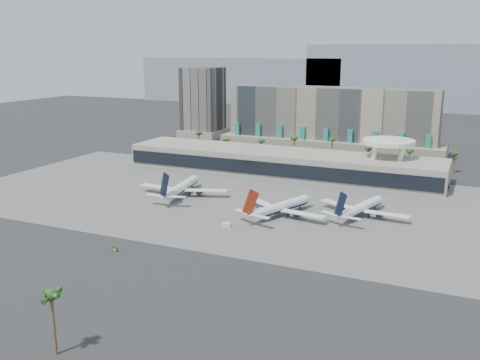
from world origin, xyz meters
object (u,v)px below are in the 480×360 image
at_px(airliner_centre, 281,207).
at_px(taxiway_sign, 115,249).
at_px(service_vehicle_a, 166,196).
at_px(airliner_right, 361,208).
at_px(airliner_left, 181,188).
at_px(service_vehicle_b, 226,225).

height_order(airliner_centre, taxiway_sign, airliner_centre).
bearing_deg(service_vehicle_a, taxiway_sign, -48.89).
relative_size(airliner_centre, airliner_right, 1.02).
distance_m(airliner_left, service_vehicle_b, 49.20).
xyz_separation_m(airliner_right, taxiway_sign, (-66.67, -71.36, -2.99)).
distance_m(airliner_centre, service_vehicle_b, 25.95).
xyz_separation_m(airliner_centre, service_vehicle_a, (-55.29, 2.47, -2.58)).
relative_size(airliner_left, taxiway_sign, 19.51).
xyz_separation_m(airliner_centre, airliner_right, (29.72, 12.33, -0.15)).
distance_m(service_vehicle_b, taxiway_sign, 43.84).
bearing_deg(service_vehicle_a, airliner_centre, 21.95).
bearing_deg(taxiway_sign, airliner_left, 117.82).
distance_m(airliner_right, service_vehicle_b, 55.39).
bearing_deg(service_vehicle_a, airliner_right, 31.12).
bearing_deg(taxiway_sign, airliner_centre, 73.80).
height_order(service_vehicle_a, taxiway_sign, service_vehicle_a).
xyz_separation_m(service_vehicle_a, service_vehicle_b, (41.45, -24.24, -0.23)).
height_order(airliner_centre, service_vehicle_a, airliner_centre).
relative_size(airliner_right, taxiway_sign, 17.39).
height_order(airliner_centre, service_vehicle_b, airliner_centre).
height_order(airliner_left, service_vehicle_a, airliner_left).
bearing_deg(service_vehicle_b, service_vehicle_a, 130.48).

